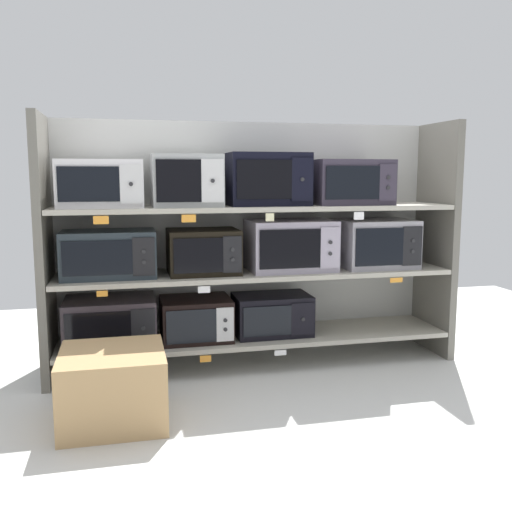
# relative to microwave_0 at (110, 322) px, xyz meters

# --- Properties ---
(ground) EXTENTS (6.55, 6.00, 0.02)m
(ground) POSITION_rel_microwave_0_xyz_m (0.94, -1.00, -0.35)
(ground) COLOR silver
(back_panel) EXTENTS (2.75, 0.04, 1.61)m
(back_panel) POSITION_rel_microwave_0_xyz_m (0.94, 0.28, 0.46)
(back_panel) COLOR #B2B2AD
(back_panel) RESTS_ON ground
(upright_left) EXTENTS (0.05, 0.51, 1.61)m
(upright_left) POSITION_rel_microwave_0_xyz_m (-0.37, 0.00, 0.46)
(upright_left) COLOR #68645B
(upright_left) RESTS_ON ground
(upright_right) EXTENTS (0.05, 0.51, 1.61)m
(upright_right) POSITION_rel_microwave_0_xyz_m (2.24, 0.00, 0.46)
(upright_right) COLOR #68645B
(upright_right) RESTS_ON ground
(shelf_0) EXTENTS (2.55, 0.51, 0.03)m
(shelf_0) POSITION_rel_microwave_0_xyz_m (0.94, 0.00, -0.16)
(shelf_0) COLOR #ADA899
(shelf_0) RESTS_ON ground
(microwave_0) EXTENTS (0.55, 0.42, 0.29)m
(microwave_0) POSITION_rel_microwave_0_xyz_m (0.00, 0.00, 0.00)
(microwave_0) COLOR #352C32
(microwave_0) RESTS_ON shelf_0
(microwave_1) EXTENTS (0.44, 0.39, 0.27)m
(microwave_1) POSITION_rel_microwave_0_xyz_m (0.54, -0.00, -0.01)
(microwave_1) COLOR black
(microwave_1) RESTS_ON shelf_0
(microwave_2) EXTENTS (0.50, 0.34, 0.27)m
(microwave_2) POSITION_rel_microwave_0_xyz_m (1.05, 0.00, -0.01)
(microwave_2) COLOR black
(microwave_2) RESTS_ON shelf_0
(price_tag_0) EXTENTS (0.06, 0.00, 0.04)m
(price_tag_0) POSITION_rel_microwave_0_xyz_m (-0.02, -0.25, -0.20)
(price_tag_0) COLOR orange
(price_tag_1) EXTENTS (0.07, 0.00, 0.04)m
(price_tag_1) POSITION_rel_microwave_0_xyz_m (0.56, -0.25, -0.20)
(price_tag_1) COLOR orange
(price_tag_2) EXTENTS (0.08, 0.00, 0.03)m
(price_tag_2) POSITION_rel_microwave_0_xyz_m (1.03, -0.25, -0.20)
(price_tag_2) COLOR white
(shelf_1) EXTENTS (2.55, 0.51, 0.03)m
(shelf_1) POSITION_rel_microwave_0_xyz_m (0.94, 0.00, 0.27)
(shelf_1) COLOR #ADA899
(microwave_3) EXTENTS (0.56, 0.36, 0.29)m
(microwave_3) POSITION_rel_microwave_0_xyz_m (0.01, 0.00, 0.43)
(microwave_3) COLOR #263037
(microwave_3) RESTS_ON shelf_1
(microwave_4) EXTENTS (0.44, 0.38, 0.28)m
(microwave_4) POSITION_rel_microwave_0_xyz_m (0.59, -0.00, 0.43)
(microwave_4) COLOR black
(microwave_4) RESTS_ON shelf_1
(microwave_5) EXTENTS (0.56, 0.40, 0.33)m
(microwave_5) POSITION_rel_microwave_0_xyz_m (1.17, -0.00, 0.45)
(microwave_5) COLOR #A49BAD
(microwave_5) RESTS_ON shelf_1
(microwave_6) EXTENTS (0.50, 0.41, 0.32)m
(microwave_6) POSITION_rel_microwave_0_xyz_m (1.78, -0.00, 0.45)
(microwave_6) COLOR #9D99A2
(microwave_6) RESTS_ON shelf_1
(price_tag_3) EXTENTS (0.06, 0.00, 0.03)m
(price_tag_3) POSITION_rel_microwave_0_xyz_m (-0.03, -0.25, 0.23)
(price_tag_3) COLOR orange
(price_tag_4) EXTENTS (0.07, 0.00, 0.04)m
(price_tag_4) POSITION_rel_microwave_0_xyz_m (0.56, -0.25, 0.23)
(price_tag_4) COLOR white
(price_tag_5) EXTENTS (0.09, 0.00, 0.03)m
(price_tag_5) POSITION_rel_microwave_0_xyz_m (1.81, -0.25, 0.23)
(price_tag_5) COLOR orange
(shelf_2) EXTENTS (2.55, 0.51, 0.03)m
(shelf_2) POSITION_rel_microwave_0_xyz_m (0.94, 0.00, 0.70)
(shelf_2) COLOR #ADA899
(microwave_7) EXTENTS (0.50, 0.40, 0.28)m
(microwave_7) POSITION_rel_microwave_0_xyz_m (-0.03, 0.00, 0.86)
(microwave_7) COLOR silver
(microwave_7) RESTS_ON shelf_2
(microwave_8) EXTENTS (0.42, 0.42, 0.32)m
(microwave_8) POSITION_rel_microwave_0_xyz_m (0.49, -0.00, 0.87)
(microwave_8) COLOR #A0A3A2
(microwave_8) RESTS_ON shelf_2
(microwave_9) EXTENTS (0.51, 0.40, 0.33)m
(microwave_9) POSITION_rel_microwave_0_xyz_m (1.01, 0.00, 0.88)
(microwave_9) COLOR black
(microwave_9) RESTS_ON shelf_2
(microwave_10) EXTENTS (0.51, 0.44, 0.29)m
(microwave_10) POSITION_rel_microwave_0_xyz_m (1.57, 0.00, 0.86)
(microwave_10) COLOR #332C3A
(microwave_10) RESTS_ON shelf_2
(price_tag_6) EXTENTS (0.09, 0.00, 0.05)m
(price_tag_6) POSITION_rel_microwave_0_xyz_m (-0.02, -0.25, 0.66)
(price_tag_6) COLOR orange
(price_tag_7) EXTENTS (0.08, 0.00, 0.05)m
(price_tag_7) POSITION_rel_microwave_0_xyz_m (0.47, -0.25, 0.66)
(price_tag_7) COLOR orange
(price_tag_8) EXTENTS (0.05, 0.00, 0.05)m
(price_tag_8) POSITION_rel_microwave_0_xyz_m (0.96, -0.25, 0.66)
(price_tag_8) COLOR beige
(price_tag_9) EXTENTS (0.07, 0.00, 0.05)m
(price_tag_9) POSITION_rel_microwave_0_xyz_m (1.54, -0.25, 0.66)
(price_tag_9) COLOR white
(shipping_carton) EXTENTS (0.52, 0.52, 0.37)m
(shipping_carton) POSITION_rel_microwave_0_xyz_m (0.02, -0.72, -0.16)
(shipping_carton) COLOR tan
(shipping_carton) RESTS_ON ground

